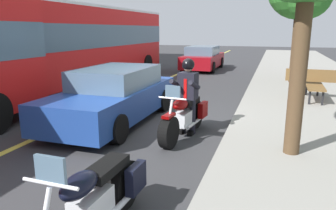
{
  "coord_description": "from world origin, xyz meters",
  "views": [
    {
      "loc": [
        7.5,
        2.91,
        2.36
      ],
      "look_at": [
        1.07,
        0.77,
        0.75
      ],
      "focal_mm": 34.09,
      "sensor_mm": 36.0,
      "label": 1
    }
  ],
  "objects_px": {
    "rider_main": "(188,90)",
    "car_silver": "(203,58)",
    "bus_far": "(91,40)",
    "car_dark": "(115,95)",
    "motorcycle_parked": "(94,202)",
    "bench_sidewalk": "(315,82)",
    "motorcycle_main": "(184,116)"
  },
  "relations": [
    {
      "from": "motorcycle_main",
      "to": "rider_main",
      "type": "height_order",
      "value": "rider_main"
    },
    {
      "from": "rider_main",
      "to": "bus_far",
      "type": "xyz_separation_m",
      "value": [
        -5.9,
        -6.06,
        0.84
      ]
    },
    {
      "from": "rider_main",
      "to": "motorcycle_parked",
      "type": "bearing_deg",
      "value": -0.24
    },
    {
      "from": "rider_main",
      "to": "bus_far",
      "type": "distance_m",
      "value": 8.49
    },
    {
      "from": "motorcycle_main",
      "to": "car_dark",
      "type": "distance_m",
      "value": 2.14
    },
    {
      "from": "bus_far",
      "to": "bench_sidewalk",
      "type": "distance_m",
      "value": 9.38
    },
    {
      "from": "car_silver",
      "to": "motorcycle_parked",
      "type": "bearing_deg",
      "value": 7.92
    },
    {
      "from": "car_silver",
      "to": "car_dark",
      "type": "xyz_separation_m",
      "value": [
        11.56,
        0.18,
        0.0
      ]
    },
    {
      "from": "motorcycle_main",
      "to": "bench_sidewalk",
      "type": "xyz_separation_m",
      "value": [
        -4.43,
        3.12,
        0.26
      ]
    },
    {
      "from": "bus_far",
      "to": "bench_sidewalk",
      "type": "xyz_separation_m",
      "value": [
        1.65,
        9.16,
        -1.16
      ]
    },
    {
      "from": "car_dark",
      "to": "motorcycle_parked",
      "type": "bearing_deg",
      "value": 24.83
    },
    {
      "from": "motorcycle_main",
      "to": "bus_far",
      "type": "bearing_deg",
      "value": -135.21
    },
    {
      "from": "rider_main",
      "to": "car_dark",
      "type": "relative_size",
      "value": 0.38
    },
    {
      "from": "bus_far",
      "to": "car_silver",
      "type": "distance_m",
      "value": 7.25
    },
    {
      "from": "motorcycle_main",
      "to": "car_silver",
      "type": "distance_m",
      "value": 12.34
    },
    {
      "from": "rider_main",
      "to": "car_dark",
      "type": "distance_m",
      "value": 2.13
    },
    {
      "from": "rider_main",
      "to": "motorcycle_parked",
      "type": "xyz_separation_m",
      "value": [
        4.03,
        -0.02,
        -0.58
      ]
    },
    {
      "from": "motorcycle_parked",
      "to": "bench_sidewalk",
      "type": "distance_m",
      "value": 8.85
    },
    {
      "from": "bench_sidewalk",
      "to": "car_dark",
      "type": "bearing_deg",
      "value": -53.25
    },
    {
      "from": "car_dark",
      "to": "bench_sidewalk",
      "type": "distance_m",
      "value": 6.45
    },
    {
      "from": "motorcycle_main",
      "to": "motorcycle_parked",
      "type": "xyz_separation_m",
      "value": [
        3.84,
        0.0,
        0.0
      ]
    },
    {
      "from": "car_silver",
      "to": "car_dark",
      "type": "distance_m",
      "value": 11.56
    },
    {
      "from": "motorcycle_parked",
      "to": "car_silver",
      "type": "bearing_deg",
      "value": -172.08
    },
    {
      "from": "rider_main",
      "to": "bench_sidewalk",
      "type": "xyz_separation_m",
      "value": [
        -4.25,
        3.1,
        -0.32
      ]
    },
    {
      "from": "rider_main",
      "to": "car_silver",
      "type": "relative_size",
      "value": 0.38
    },
    {
      "from": "motorcycle_parked",
      "to": "bench_sidewalk",
      "type": "bearing_deg",
      "value": 159.34
    },
    {
      "from": "bench_sidewalk",
      "to": "motorcycle_parked",
      "type": "bearing_deg",
      "value": -20.66
    },
    {
      "from": "bus_far",
      "to": "car_silver",
      "type": "bearing_deg",
      "value": 147.75
    },
    {
      "from": "motorcycle_parked",
      "to": "car_dark",
      "type": "bearing_deg",
      "value": -155.17
    },
    {
      "from": "car_dark",
      "to": "bench_sidewalk",
      "type": "height_order",
      "value": "car_dark"
    },
    {
      "from": "bus_far",
      "to": "car_silver",
      "type": "relative_size",
      "value": 2.4
    },
    {
      "from": "rider_main",
      "to": "bench_sidewalk",
      "type": "bearing_deg",
      "value": 143.83
    }
  ]
}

